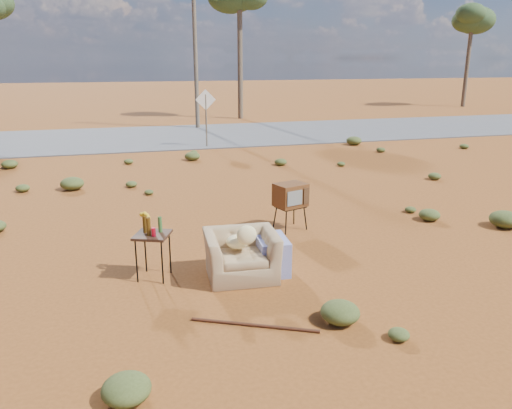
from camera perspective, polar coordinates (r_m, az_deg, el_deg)
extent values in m
plane|color=brown|center=(7.86, -1.46, -8.46)|extent=(140.00, 140.00, 0.00)
cube|color=#565659|center=(22.24, -10.81, 7.61)|extent=(140.00, 7.00, 0.04)
imported|color=#9C7C55|center=(7.75, -1.70, -4.93)|extent=(1.15, 0.79, 0.97)
ellipsoid|color=#F2DC94|center=(7.76, -2.14, -4.28)|extent=(0.35, 0.35, 0.21)
ellipsoid|color=#F2DC94|center=(7.50, -1.08, -3.52)|extent=(0.31, 0.15, 0.31)
cube|color=navy|center=(8.02, 1.83, -5.73)|extent=(0.51, 0.75, 0.57)
cube|color=black|center=(9.91, 3.94, -0.24)|extent=(0.62, 0.54, 0.03)
cylinder|color=black|center=(9.70, 3.45, -2.07)|extent=(0.03, 0.03, 0.47)
cylinder|color=black|center=(9.98, 5.65, -1.58)|extent=(0.03, 0.03, 0.47)
cylinder|color=black|center=(9.98, 2.17, -1.51)|extent=(0.03, 0.03, 0.47)
cylinder|color=black|center=(10.26, 4.35, -1.05)|extent=(0.03, 0.03, 0.47)
cube|color=brown|center=(9.84, 3.96, 1.10)|extent=(0.70, 0.62, 0.45)
cube|color=slate|center=(9.61, 4.45, 0.72)|extent=(0.34, 0.13, 0.28)
cube|color=#472D19|center=(9.78, 5.76, 0.97)|extent=(0.13, 0.06, 0.32)
cube|color=#331E12|center=(7.80, -11.78, -3.42)|extent=(0.66, 0.66, 0.04)
cylinder|color=black|center=(7.81, -13.51, -6.27)|extent=(0.02, 0.02, 0.71)
cylinder|color=black|center=(7.68, -10.67, -6.48)|extent=(0.02, 0.02, 0.71)
cylinder|color=black|center=(8.16, -12.53, -5.20)|extent=(0.02, 0.02, 0.71)
cylinder|color=black|center=(8.04, -9.81, -5.39)|extent=(0.02, 0.02, 0.71)
cylinder|color=#472D0B|center=(7.83, -12.56, -2.21)|extent=(0.07, 0.07, 0.26)
cylinder|color=#472D0B|center=(7.68, -12.18, -2.48)|extent=(0.07, 0.07, 0.28)
cylinder|color=#34622A|center=(7.81, -10.90, -2.24)|extent=(0.06, 0.06, 0.24)
cylinder|color=red|center=(7.66, -11.63, -3.09)|extent=(0.06, 0.06, 0.13)
cylinder|color=silver|center=(7.95, -12.50, -2.38)|extent=(0.08, 0.08, 0.14)
ellipsoid|color=gold|center=(7.90, -12.57, -1.28)|extent=(0.16, 0.16, 0.12)
cylinder|color=#532416|center=(6.56, -0.16, -13.61)|extent=(1.52, 0.77, 0.04)
cylinder|color=brown|center=(19.33, -5.71, 9.46)|extent=(0.06, 0.06, 2.00)
cube|color=silver|center=(19.26, -5.78, 11.83)|extent=(0.78, 0.04, 0.78)
cylinder|color=brown|center=(28.72, -1.84, 16.77)|extent=(0.28, 0.28, 7.00)
cylinder|color=brown|center=(38.95, 23.06, 15.06)|extent=(0.28, 0.28, 6.50)
ellipsoid|color=#3D592E|center=(39.05, 23.53, 19.07)|extent=(3.20, 3.20, 2.20)
cylinder|color=brown|center=(24.72, -6.98, 17.89)|extent=(0.20, 0.20, 8.00)
ellipsoid|color=#495626|center=(11.16, 19.21, -1.12)|extent=(0.44, 0.44, 0.24)
ellipsoid|color=#495626|center=(13.86, -20.28, 2.27)|extent=(0.60, 0.60, 0.33)
ellipsoid|color=#495626|center=(14.98, 19.73, 3.07)|extent=(0.36, 0.36, 0.20)
ellipsoid|color=#495626|center=(16.03, 2.84, 4.88)|extent=(0.40, 0.40, 0.22)
ellipsoid|color=#495626|center=(16.75, -14.36, 4.79)|extent=(0.30, 0.30, 0.17)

